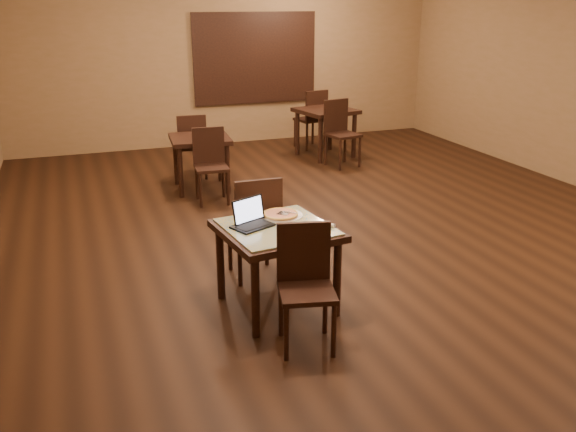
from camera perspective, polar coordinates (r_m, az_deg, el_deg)
name	(u,v)px	position (r m, az deg, el deg)	size (l,w,h in m)	color
ground	(341,230)	(7.24, 4.95, -1.33)	(10.00, 10.00, 0.00)	black
wall_back	(229,62)	(11.54, -5.59, 14.17)	(8.00, 0.02, 3.00)	olive
mural	(255,58)	(11.63, -3.08, 14.52)	(2.34, 0.05, 1.64)	#26518C
tiled_table	(277,237)	(5.21, -1.05, -2.01)	(1.03, 1.03, 0.76)	black
chair_main_near	(305,278)	(4.74, 1.63, -5.84)	(0.50, 0.50, 0.97)	black
chair_main_far	(256,222)	(5.78, -3.03, -0.61)	(0.46, 0.46, 1.04)	black
laptop	(251,219)	(5.19, -3.52, -0.24)	(0.39, 0.38, 0.22)	black
plate	(309,229)	(5.09, 1.95, -1.24)	(0.27, 0.27, 0.01)	white
pizza_slice	(309,227)	(5.08, 1.95, -1.08)	(0.21, 0.21, 0.02)	beige
pizza_pan	(281,215)	(5.43, -0.69, 0.08)	(0.39, 0.39, 0.01)	silver
pizza_whole	(281,214)	(5.42, -0.69, 0.21)	(0.31, 0.31, 0.02)	beige
spatula	(284,213)	(5.41, -0.42, 0.26)	(0.10, 0.23, 0.01)	silver
napkin_roll	(327,224)	(5.19, 3.63, -0.75)	(0.12, 0.15, 0.04)	white
other_table_a	(326,117)	(10.55, 3.55, 9.22)	(1.04, 1.04, 0.82)	black
other_table_a_chair_near	(340,129)	(10.00, 4.86, 8.13)	(0.55, 0.55, 1.06)	black
other_table_a_chair_far	(313,116)	(11.13, 2.35, 9.36)	(0.55, 0.55, 1.06)	black
other_table_b	(200,146)	(8.73, -8.22, 6.52)	(0.88, 0.88, 0.76)	black
other_table_b_chair_near	(210,161)	(8.21, -7.29, 5.17)	(0.46, 0.46, 0.98)	black
other_table_b_chair_far	(192,143)	(9.29, -9.00, 6.79)	(0.46, 0.46, 0.98)	black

